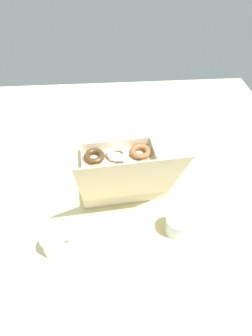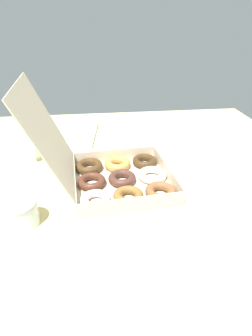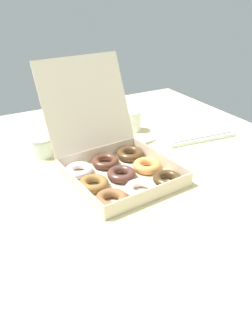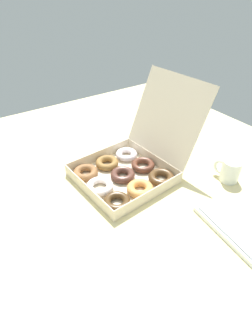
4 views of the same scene
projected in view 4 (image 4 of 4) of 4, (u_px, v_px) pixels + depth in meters
ground_plane at (120, 175)px, 119.98cm from camera, size 180.00×180.00×2.00cm
donut_box at (128, 169)px, 115.08cm from camera, size 40.65×53.93×39.44cm
keyboard at (241, 234)px, 90.02cm from camera, size 36.26×16.56×2.20cm
coffee_mug at (230, 170)px, 112.84cm from camera, size 11.71×7.98×9.89cm
glass_jar at (152, 132)px, 142.05cm from camera, size 9.53×9.53×8.19cm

